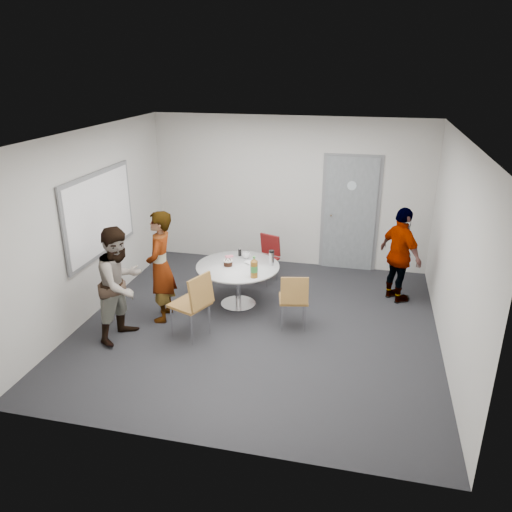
% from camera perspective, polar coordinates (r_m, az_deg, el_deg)
% --- Properties ---
extents(floor, '(5.00, 5.00, 0.00)m').
position_cam_1_polar(floor, '(7.28, 0.31, -7.89)').
color(floor, black).
rests_on(floor, ground).
extents(ceiling, '(5.00, 5.00, 0.00)m').
position_cam_1_polar(ceiling, '(6.41, 0.36, 13.68)').
color(ceiling, silver).
rests_on(ceiling, wall_back).
extents(wall_back, '(5.00, 0.00, 5.00)m').
position_cam_1_polar(wall_back, '(9.08, 3.84, 7.25)').
color(wall_back, beige).
rests_on(wall_back, floor).
extents(wall_left, '(0.00, 5.00, 5.00)m').
position_cam_1_polar(wall_left, '(7.64, -18.30, 3.48)').
color(wall_left, beige).
rests_on(wall_left, floor).
extents(wall_right, '(0.00, 5.00, 5.00)m').
position_cam_1_polar(wall_right, '(6.67, 21.78, 0.45)').
color(wall_right, beige).
rests_on(wall_right, floor).
extents(wall_front, '(5.00, 0.00, 5.00)m').
position_cam_1_polar(wall_front, '(4.53, -6.72, -8.00)').
color(wall_front, beige).
rests_on(wall_front, floor).
extents(door, '(1.02, 0.17, 2.12)m').
position_cam_1_polar(door, '(9.04, 10.68, 4.74)').
color(door, slate).
rests_on(door, wall_back).
extents(whiteboard, '(0.04, 1.90, 1.25)m').
position_cam_1_polar(whiteboard, '(7.76, -17.40, 4.62)').
color(whiteboard, slate).
rests_on(whiteboard, wall_left).
extents(table, '(1.27, 1.27, 0.98)m').
position_cam_1_polar(table, '(7.60, -1.90, -1.73)').
color(table, silver).
rests_on(table, floor).
extents(chair_near_left, '(0.62, 0.59, 0.95)m').
position_cam_1_polar(chair_near_left, '(6.75, -7.02, -4.97)').
color(chair_near_left, brown).
rests_on(chair_near_left, floor).
extents(chair_near_right, '(0.47, 0.50, 0.84)m').
position_cam_1_polar(chair_near_right, '(6.97, 4.36, -4.64)').
color(chair_near_right, brown).
rests_on(chair_near_right, floor).
extents(chair_far, '(0.51, 0.53, 0.82)m').
position_cam_1_polar(chair_far, '(8.50, 1.26, 0.25)').
color(chair_far, maroon).
rests_on(chair_far, floor).
extents(person_main, '(0.48, 0.65, 1.64)m').
position_cam_1_polar(person_main, '(7.25, -10.86, -1.20)').
color(person_main, '#A5C6EA').
rests_on(person_main, floor).
extents(person_left, '(0.77, 0.90, 1.59)m').
position_cam_1_polar(person_left, '(6.89, -15.20, -3.09)').
color(person_left, white).
rests_on(person_left, floor).
extents(person_right, '(0.83, 0.93, 1.52)m').
position_cam_1_polar(person_right, '(8.02, 16.16, 0.07)').
color(person_right, black).
rests_on(person_right, floor).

